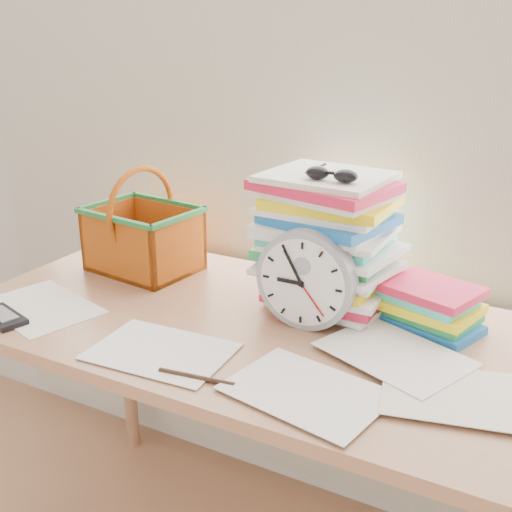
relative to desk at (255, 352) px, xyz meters
The scene contains 10 objects.
curtain 0.73m from the desk, 90.00° to the left, with size 2.40×0.01×2.50m, color beige.
desk is the anchor object (origin of this frame).
paper_stack 0.31m from the desk, 59.11° to the left, with size 0.32×0.27×0.32m, color white, non-canonical shape.
clock 0.22m from the desk, 19.84° to the left, with size 0.23×0.23×0.05m, color #9297A0.
sunglasses 0.45m from the desk, 42.72° to the left, with size 0.14×0.12×0.03m, color black, non-canonical shape.
book_stack 0.41m from the desk, 24.82° to the left, with size 0.24×0.18×0.10m, color white, non-canonical shape.
basket 0.50m from the desk, 160.53° to the left, with size 0.28×0.22×0.28m, color #BF5A12, non-canonical shape.
pen 0.29m from the desk, 85.63° to the right, with size 0.01×0.01×0.16m, color black.
calculator 0.59m from the desk, 152.90° to the right, with size 0.14×0.06×0.01m, color black.
scattered_papers 0.08m from the desk, ahead, with size 1.26×0.42×0.02m, color white, non-canonical shape.
Camera 1 is at (0.63, 0.44, 1.39)m, focal length 45.00 mm.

